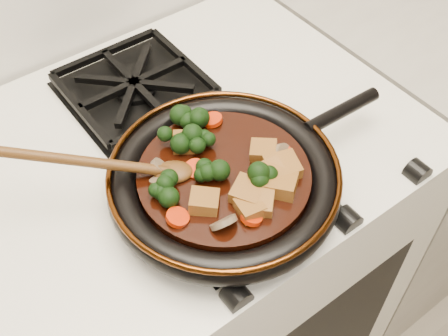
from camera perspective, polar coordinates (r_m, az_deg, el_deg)
stove at (r=1.28m, az=-3.26°, el=-11.07°), size 0.76×0.60×0.90m
burner_grate_front at (r=0.83m, az=0.85°, el=-2.04°), size 0.23×0.23×0.03m
burner_grate_back at (r=1.00m, az=-9.06°, el=8.13°), size 0.23×0.23×0.03m
skillet at (r=0.80m, az=0.13°, el=-1.14°), size 0.46×0.33×0.05m
braising_sauce at (r=0.80m, az=0.00°, el=-0.98°), size 0.25×0.25×0.02m
tofu_cube_0 at (r=0.79m, az=5.94°, el=0.02°), size 0.06×0.05×0.03m
tofu_cube_1 at (r=0.75m, az=-2.03°, el=-3.46°), size 0.05×0.05×0.03m
tofu_cube_2 at (r=0.82m, az=-4.09°, el=2.61°), size 0.05×0.05×0.02m
tofu_cube_3 at (r=0.74m, az=2.64°, el=-4.11°), size 0.04×0.04×0.02m
tofu_cube_4 at (r=0.78m, az=4.72°, el=-0.67°), size 0.05×0.05×0.03m
tofu_cube_5 at (r=0.81m, az=4.02°, el=1.70°), size 0.05×0.05×0.02m
tofu_cube_6 at (r=0.77m, az=5.70°, el=-1.65°), size 0.06×0.06×0.03m
tofu_cube_7 at (r=0.76m, az=2.40°, el=-2.46°), size 0.06×0.06×0.02m
tofu_cube_8 at (r=0.75m, az=3.64°, el=-3.56°), size 0.05×0.05×0.02m
broccoli_floret_0 at (r=0.76m, az=-5.84°, el=-2.57°), size 0.08×0.09×0.06m
broccoli_floret_1 at (r=0.77m, az=4.20°, el=-1.02°), size 0.08×0.09×0.07m
broccoli_floret_2 at (r=0.78m, az=-1.46°, el=-0.53°), size 0.08×0.08×0.06m
broccoli_floret_3 at (r=0.84m, az=-3.55°, el=4.75°), size 0.07×0.07×0.06m
broccoli_floret_4 at (r=0.82m, az=-2.43°, el=2.77°), size 0.08×0.08×0.06m
broccoli_floret_5 at (r=0.82m, az=-4.92°, el=2.93°), size 0.08×0.09×0.07m
carrot_coin_0 at (r=0.74m, az=2.80°, el=-5.03°), size 0.03×0.03×0.02m
carrot_coin_1 at (r=0.81m, az=5.89°, el=1.52°), size 0.03×0.03×0.01m
carrot_coin_2 at (r=0.74m, az=-4.74°, el=-5.02°), size 0.03×0.03×0.02m
carrot_coin_3 at (r=0.85m, az=-1.21°, el=4.92°), size 0.03×0.03×0.02m
carrot_coin_4 at (r=0.79m, az=-2.98°, el=-0.08°), size 0.03×0.03×0.02m
mushroom_slice_0 at (r=0.81m, az=6.03°, el=1.34°), size 0.04×0.04×0.03m
mushroom_slice_1 at (r=0.73m, az=-0.04°, el=-5.55°), size 0.04×0.03×0.03m
mushroom_slice_2 at (r=0.79m, az=-6.47°, el=0.06°), size 0.03×0.04×0.03m
mushroom_slice_3 at (r=0.78m, az=-6.46°, el=-1.23°), size 0.03×0.03×0.02m
wooden_spoon at (r=0.78m, az=-11.06°, el=0.30°), size 0.15×0.11×0.27m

